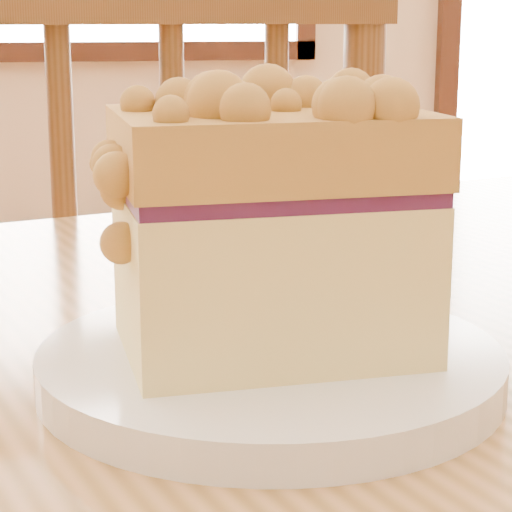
% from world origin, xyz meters
% --- Properties ---
extents(cafe_chair_main, '(0.49, 0.49, 0.97)m').
position_xyz_m(cafe_chair_main, '(0.12, 0.66, 0.49)').
color(cafe_chair_main, brown).
rests_on(cafe_chair_main, ground).
extents(plate, '(0.20, 0.20, 0.02)m').
position_xyz_m(plate, '(0.12, 0.06, 0.76)').
color(plate, white).
rests_on(plate, cafe_table_main).
extents(cake_slice, '(0.13, 0.10, 0.12)m').
position_xyz_m(cake_slice, '(0.12, 0.06, 0.82)').
color(cake_slice, '#EDD286').
rests_on(cake_slice, plate).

